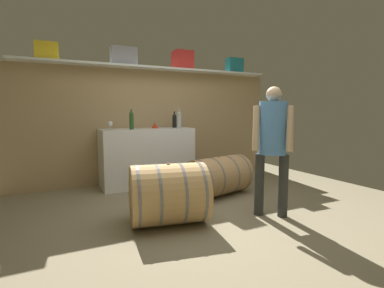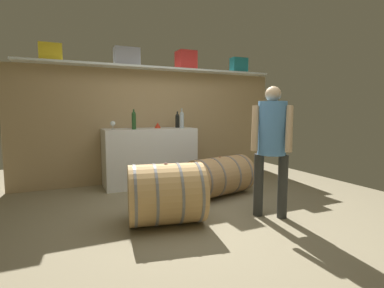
# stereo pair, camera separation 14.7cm
# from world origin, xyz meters

# --- Properties ---
(ground_plane) EXTENTS (5.90, 7.57, 0.02)m
(ground_plane) POSITION_xyz_m (0.00, 0.55, -0.01)
(ground_plane) COLOR gray
(back_wall_panel) EXTENTS (4.70, 0.10, 1.94)m
(back_wall_panel) POSITION_xyz_m (0.00, 2.18, 0.97)
(back_wall_panel) COLOR tan
(back_wall_panel) RESTS_ON ground
(high_shelf_board) EXTENTS (4.32, 0.40, 0.03)m
(high_shelf_board) POSITION_xyz_m (0.00, 2.03, 1.95)
(high_shelf_board) COLOR silver
(high_shelf_board) RESTS_ON back_wall_panel
(toolcase_yellow) EXTENTS (0.32, 0.28, 0.25)m
(toolcase_yellow) POSITION_xyz_m (-1.64, 2.03, 2.09)
(toolcase_yellow) COLOR yellow
(toolcase_yellow) RESTS_ON high_shelf_board
(toolcase_grey) EXTENTS (0.41, 0.21, 0.29)m
(toolcase_grey) POSITION_xyz_m (-0.51, 2.03, 2.11)
(toolcase_grey) COLOR gray
(toolcase_grey) RESTS_ON high_shelf_board
(toolcase_red) EXTENTS (0.32, 0.30, 0.32)m
(toolcase_red) POSITION_xyz_m (0.54, 2.03, 2.13)
(toolcase_red) COLOR red
(toolcase_red) RESTS_ON high_shelf_board
(toolcase_teal) EXTENTS (0.32, 0.20, 0.28)m
(toolcase_teal) POSITION_xyz_m (1.64, 2.03, 2.11)
(toolcase_teal) COLOR #1E767F
(toolcase_teal) RESTS_ON high_shelf_board
(work_cabinet) EXTENTS (1.50, 0.58, 0.95)m
(work_cabinet) POSITION_xyz_m (-0.21, 1.83, 0.47)
(work_cabinet) COLOR white
(work_cabinet) RESTS_ON ground
(wine_bottle_clear) EXTENTS (0.07, 0.07, 0.33)m
(wine_bottle_clear) POSITION_xyz_m (0.31, 1.68, 1.09)
(wine_bottle_clear) COLOR #ADBBC4
(wine_bottle_clear) RESTS_ON work_cabinet
(wine_bottle_green) EXTENTS (0.07, 0.07, 0.31)m
(wine_bottle_green) POSITION_xyz_m (-0.50, 1.67, 1.09)
(wine_bottle_green) COLOR #275328
(wine_bottle_green) RESTS_ON work_cabinet
(wine_bottle_dark) EXTENTS (0.07, 0.07, 0.28)m
(wine_bottle_dark) POSITION_xyz_m (0.31, 1.88, 1.07)
(wine_bottle_dark) COLOR black
(wine_bottle_dark) RESTS_ON work_cabinet
(wine_glass) EXTENTS (0.08, 0.08, 0.13)m
(wine_glass) POSITION_xyz_m (-0.81, 1.75, 1.04)
(wine_glass) COLOR white
(wine_glass) RESTS_ON work_cabinet
(red_funnel) EXTENTS (0.11, 0.11, 0.09)m
(red_funnel) POSITION_xyz_m (-0.05, 1.89, 0.99)
(red_funnel) COLOR red
(red_funnel) RESTS_ON work_cabinet
(wine_barrel_near) EXTENTS (1.06, 0.78, 0.58)m
(wine_barrel_near) POSITION_xyz_m (0.55, 0.79, 0.28)
(wine_barrel_near) COLOR tan
(wine_barrel_near) RESTS_ON ground
(wine_barrel_far) EXTENTS (0.91, 0.79, 0.67)m
(wine_barrel_far) POSITION_xyz_m (-0.53, 0.07, 0.33)
(wine_barrel_far) COLOR tan
(wine_barrel_far) RESTS_ON ground
(winemaker_pouring) EXTENTS (0.44, 0.44, 1.51)m
(winemaker_pouring) POSITION_xyz_m (0.65, -0.23, 0.93)
(winemaker_pouring) COLOR #313230
(winemaker_pouring) RESTS_ON ground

